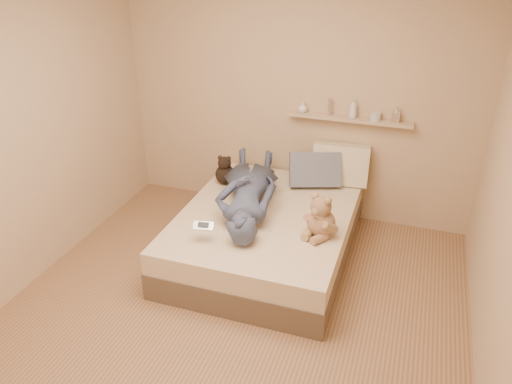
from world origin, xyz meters
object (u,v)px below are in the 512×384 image
(pillow_cream, at_px, (341,164))
(bed, at_px, (266,234))
(dark_plush, at_px, (225,172))
(person, at_px, (248,190))
(game_console, at_px, (203,226))
(wall_shelf, at_px, (350,119))
(teddy_bear, at_px, (320,219))
(pillow_grey, at_px, (315,170))

(pillow_cream, bearing_deg, bed, -121.73)
(pillow_cream, bearing_deg, dark_plush, -160.14)
(person, bearing_deg, game_console, 63.56)
(game_console, xyz_separation_m, dark_plush, (-0.23, 1.05, -0.02))
(wall_shelf, bearing_deg, person, -131.13)
(teddy_bear, distance_m, wall_shelf, 1.23)
(game_console, relative_size, wall_shelf, 0.15)
(dark_plush, distance_m, pillow_cream, 1.15)
(bed, bearing_deg, teddy_bear, -22.02)
(game_console, distance_m, pillow_grey, 1.44)
(bed, bearing_deg, game_console, -119.06)
(dark_plush, distance_m, pillow_grey, 0.89)
(teddy_bear, distance_m, dark_plush, 1.29)
(pillow_cream, bearing_deg, pillow_grey, -148.28)
(dark_plush, height_order, person, person)
(dark_plush, bearing_deg, game_console, -77.40)
(wall_shelf, bearing_deg, pillow_cream, -115.01)
(dark_plush, bearing_deg, bed, -37.53)
(person, bearing_deg, dark_plush, -59.33)
(dark_plush, bearing_deg, wall_shelf, 22.78)
(pillow_grey, bearing_deg, dark_plush, -163.65)
(game_console, relative_size, teddy_bear, 0.46)
(game_console, bearing_deg, bed, 60.94)
(teddy_bear, height_order, wall_shelf, wall_shelf)
(pillow_grey, height_order, wall_shelf, wall_shelf)
(dark_plush, bearing_deg, teddy_bear, -30.61)
(teddy_bear, relative_size, pillow_grey, 0.78)
(game_console, height_order, wall_shelf, wall_shelf)
(person, xyz_separation_m, wall_shelf, (0.74, 0.85, 0.47))
(bed, height_order, game_console, game_console)
(teddy_bear, relative_size, person, 0.26)
(bed, height_order, person, person)
(pillow_grey, height_order, person, pillow_grey)
(game_console, distance_m, dark_plush, 1.07)
(teddy_bear, bearing_deg, person, 159.31)
(teddy_bear, xyz_separation_m, dark_plush, (-1.11, 0.66, -0.03))
(pillow_cream, distance_m, pillow_grey, 0.27)
(pillow_cream, height_order, wall_shelf, wall_shelf)
(teddy_bear, bearing_deg, bed, 157.98)
(dark_plush, bearing_deg, pillow_grey, 16.35)
(pillow_grey, distance_m, person, 0.79)
(teddy_bear, xyz_separation_m, pillow_grey, (-0.25, 0.91, 0.01))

